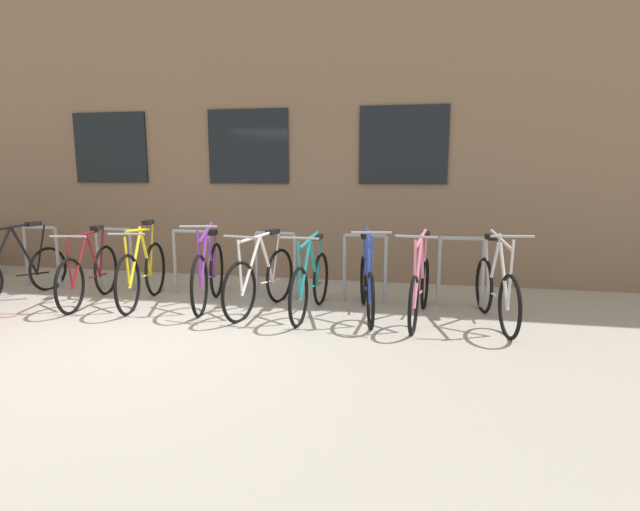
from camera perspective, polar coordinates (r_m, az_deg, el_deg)
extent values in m
plane|color=#9E998E|center=(5.51, -18.84, -9.05)|extent=(42.00, 42.00, 0.00)
cube|color=#7A604C|center=(10.71, -3.51, 19.09)|extent=(28.00, 5.06, 6.96)
cube|color=black|center=(9.21, -22.63, 11.18)|extent=(1.30, 0.04, 1.14)
cube|color=black|center=(8.13, -8.14, 12.11)|extent=(1.30, 0.04, 1.14)
cube|color=black|center=(7.68, 9.41, 12.23)|extent=(1.30, 0.04, 1.14)
cylinder|color=gray|center=(8.70, -30.27, -0.10)|extent=(0.05, 0.05, 0.89)
cylinder|color=gray|center=(8.35, -27.54, -0.23)|extent=(0.05, 0.05, 0.89)
cylinder|color=gray|center=(8.47, -29.18, 2.79)|extent=(0.53, 0.05, 0.05)
cylinder|color=gray|center=(7.95, -23.79, -0.40)|extent=(0.05, 0.05, 0.89)
cylinder|color=gray|center=(7.66, -20.53, -0.55)|extent=(0.05, 0.05, 0.89)
cylinder|color=gray|center=(7.74, -22.40, 2.76)|extent=(0.53, 0.05, 0.05)
cylinder|color=gray|center=(7.33, -16.09, -0.75)|extent=(0.05, 0.05, 0.89)
cylinder|color=gray|center=(7.10, -12.28, -0.91)|extent=(0.05, 0.05, 0.89)
cylinder|color=gray|center=(7.15, -14.36, 2.67)|extent=(0.53, 0.05, 0.05)
cylinder|color=gray|center=(6.86, -7.16, -1.13)|extent=(0.05, 0.05, 0.89)
cylinder|color=gray|center=(6.71, -2.85, -1.31)|extent=(0.05, 0.05, 0.89)
cylinder|color=gray|center=(6.71, -5.09, 2.50)|extent=(0.53, 0.05, 0.05)
cylinder|color=gray|center=(6.58, 2.80, -1.53)|extent=(0.05, 0.05, 0.89)
cylinder|color=gray|center=(6.52, 7.42, -1.69)|extent=(0.05, 0.05, 0.89)
cylinder|color=gray|center=(6.48, 5.16, 2.24)|extent=(0.53, 0.05, 0.05)
cylinder|color=gray|center=(6.51, 13.29, -1.89)|extent=(0.05, 0.05, 0.89)
cylinder|color=gray|center=(6.56, 17.95, -2.04)|extent=(0.05, 0.05, 0.89)
cylinder|color=gray|center=(6.46, 15.80, 1.89)|extent=(0.53, 0.05, 0.05)
torus|color=black|center=(7.68, -23.05, -1.54)|extent=(0.16, 0.69, 0.70)
torus|color=black|center=(6.81, -26.44, -3.14)|extent=(0.16, 0.69, 0.70)
cylinder|color=maroon|center=(7.00, -25.57, -0.57)|extent=(0.12, 0.47, 0.64)
cylinder|color=maroon|center=(7.34, -24.26, 0.02)|extent=(0.10, 0.35, 0.65)
cylinder|color=maroon|center=(7.10, -25.19, 2.19)|extent=(0.17, 0.76, 0.05)
cylinder|color=maroon|center=(7.47, -23.81, -2.09)|extent=(0.11, 0.49, 0.07)
cylinder|color=maroon|center=(7.55, -23.47, 0.52)|extent=(0.06, 0.20, 0.60)
cylinder|color=maroon|center=(6.78, -26.52, -0.73)|extent=(0.04, 0.08, 0.57)
cube|color=black|center=(7.43, -23.93, 2.88)|extent=(0.13, 0.21, 0.06)
cylinder|color=gray|center=(6.76, -26.62, 1.94)|extent=(0.44, 0.10, 0.03)
torus|color=black|center=(6.53, 0.09, -2.67)|extent=(0.08, 0.69, 0.69)
torus|color=black|center=(5.62, -2.43, -4.74)|extent=(0.08, 0.69, 0.69)
cylinder|color=teal|center=(5.81, -1.67, -1.33)|extent=(0.06, 0.47, 0.69)
cylinder|color=teal|center=(6.17, -0.69, -1.08)|extent=(0.06, 0.34, 0.61)
cylinder|color=teal|center=(5.90, -1.26, 1.76)|extent=(0.08, 0.75, 0.12)
cylinder|color=teal|center=(6.31, -0.47, -3.35)|extent=(0.05, 0.49, 0.07)
cylinder|color=teal|center=(6.40, -0.11, -0.47)|extent=(0.04, 0.20, 0.55)
cylinder|color=teal|center=(5.57, -2.38, -1.55)|extent=(0.03, 0.08, 0.63)
cube|color=black|center=(6.26, -0.32, 2.10)|extent=(0.11, 0.21, 0.06)
cylinder|color=gray|center=(5.54, -2.33, 1.98)|extent=(0.44, 0.05, 0.03)
torus|color=black|center=(8.30, -28.38, -1.36)|extent=(0.14, 0.64, 0.64)
cylinder|color=black|center=(8.03, -30.39, 0.33)|extent=(0.09, 0.36, 0.71)
cylinder|color=black|center=(7.85, -31.91, 2.70)|extent=(0.16, 0.79, 0.07)
cylinder|color=black|center=(8.14, -29.71, -1.82)|extent=(0.11, 0.51, 0.07)
cylinder|color=black|center=(8.19, -29.03, 0.76)|extent=(0.06, 0.20, 0.65)
cube|color=black|center=(8.09, -29.71, 3.14)|extent=(0.13, 0.21, 0.06)
torus|color=black|center=(7.38, -18.13, -1.48)|extent=(0.17, 0.75, 0.75)
torus|color=black|center=(6.49, -20.93, -3.12)|extent=(0.17, 0.75, 0.75)
cylinder|color=yellow|center=(6.68, -20.21, -0.42)|extent=(0.12, 0.46, 0.65)
cylinder|color=yellow|center=(7.02, -19.14, 0.36)|extent=(0.10, 0.34, 0.71)
cylinder|color=yellow|center=(6.77, -19.92, 2.70)|extent=(0.17, 0.74, 0.10)
cylinder|color=yellow|center=(7.16, -18.75, -2.06)|extent=(0.11, 0.48, 0.08)
cylinder|color=yellow|center=(7.24, -18.50, 0.88)|extent=(0.06, 0.20, 0.65)
cylinder|color=yellow|center=(6.45, -21.00, -0.56)|extent=(0.04, 0.08, 0.58)
cube|color=black|center=(7.11, -18.89, 3.56)|extent=(0.13, 0.21, 0.06)
cylinder|color=gray|center=(6.43, -21.09, 2.28)|extent=(0.44, 0.10, 0.03)
torus|color=black|center=(6.49, 11.78, -3.14)|extent=(0.11, 0.65, 0.65)
torus|color=black|center=(5.44, 10.53, -5.58)|extent=(0.11, 0.65, 0.65)
cylinder|color=pink|center=(5.66, 11.02, -1.62)|extent=(0.09, 0.52, 0.76)
cylinder|color=pink|center=(6.08, 11.50, -1.25)|extent=(0.08, 0.40, 0.68)
cylinder|color=pink|center=(5.78, 11.34, 1.94)|extent=(0.13, 0.86, 0.12)
cylinder|color=pink|center=(6.23, 11.50, -3.88)|extent=(0.08, 0.54, 0.07)
cylinder|color=pink|center=(6.34, 11.78, -0.60)|extent=(0.05, 0.20, 0.62)
cylinder|color=pink|center=(5.39, 10.67, -1.92)|extent=(0.04, 0.08, 0.70)
cube|color=black|center=(6.21, 11.80, 2.33)|extent=(0.12, 0.21, 0.06)
cylinder|color=gray|center=(5.35, 10.84, 2.12)|extent=(0.44, 0.07, 0.03)
torus|color=black|center=(6.67, -4.56, -2.30)|extent=(0.19, 0.71, 0.72)
torus|color=black|center=(5.84, -9.10, -4.13)|extent=(0.19, 0.71, 0.72)
cylinder|color=silver|center=(6.01, -7.78, -1.01)|extent=(0.13, 0.47, 0.67)
cylinder|color=silver|center=(6.33, -6.01, -0.56)|extent=(0.11, 0.35, 0.64)
cylinder|color=silver|center=(6.09, -7.09, 2.13)|extent=(0.19, 0.75, 0.06)
cylinder|color=silver|center=(6.47, -5.58, -2.93)|extent=(0.12, 0.49, 0.07)
cylinder|color=silver|center=(6.54, -4.96, 0.02)|extent=(0.06, 0.20, 0.58)
cylinder|color=silver|center=(5.80, -9.04, -1.18)|extent=(0.04, 0.08, 0.60)
cube|color=black|center=(6.42, -5.38, 2.69)|extent=(0.14, 0.22, 0.06)
cylinder|color=gray|center=(5.76, -9.00, 2.10)|extent=(0.44, 0.12, 0.03)
torus|color=black|center=(6.58, 4.93, -2.81)|extent=(0.16, 0.64, 0.65)
torus|color=black|center=(5.57, 5.74, -5.11)|extent=(0.16, 0.64, 0.65)
cylinder|color=#233893|center=(5.77, 5.55, -1.17)|extent=(0.13, 0.50, 0.78)
cylinder|color=#233893|center=(6.18, 5.21, -1.11)|extent=(0.11, 0.37, 0.64)
cylinder|color=#233893|center=(5.89, 5.45, 2.11)|extent=(0.19, 0.81, 0.18)
cylinder|color=#233893|center=(6.33, 5.11, -3.52)|extent=(0.12, 0.52, 0.07)
cylinder|color=#233893|center=(6.43, 5.03, -0.48)|extent=(0.06, 0.20, 0.58)
cylinder|color=#233893|center=(5.51, 5.78, -1.44)|extent=(0.04, 0.08, 0.72)
cube|color=black|center=(6.30, 5.13, 2.22)|extent=(0.14, 0.22, 0.06)
cylinder|color=gray|center=(5.48, 5.83, 2.60)|extent=(0.44, 0.11, 0.03)
torus|color=black|center=(7.07, -11.61, -1.64)|extent=(0.18, 0.75, 0.76)
torus|color=black|center=(6.16, -13.47, -3.36)|extent=(0.18, 0.75, 0.76)
cylinder|color=#722D99|center=(6.35, -13.01, -0.10)|extent=(0.12, 0.46, 0.75)
cylinder|color=#722D99|center=(6.71, -12.26, -0.26)|extent=(0.10, 0.33, 0.58)
cylinder|color=#722D99|center=(6.45, -12.80, 2.60)|extent=(0.17, 0.72, 0.20)
cylinder|color=#722D99|center=(6.84, -12.02, -2.25)|extent=(0.11, 0.47, 0.08)
cylinder|color=#722D99|center=(6.93, -11.84, 0.30)|extent=(0.06, 0.20, 0.52)
cylinder|color=#722D99|center=(6.12, -13.54, -0.23)|extent=(0.04, 0.08, 0.68)
cube|color=black|center=(6.81, -12.08, 2.55)|extent=(0.14, 0.22, 0.06)
cylinder|color=gray|center=(6.09, -13.61, 3.21)|extent=(0.44, 0.11, 0.03)
torus|color=black|center=(6.48, 18.06, -3.26)|extent=(0.14, 0.68, 0.69)
torus|color=black|center=(5.58, 20.64, -5.46)|extent=(0.14, 0.68, 0.69)
cylinder|color=#B7B7BC|center=(5.76, 20.03, -1.65)|extent=(0.11, 0.47, 0.77)
cylinder|color=#B7B7BC|center=(6.11, 19.00, -1.46)|extent=(0.09, 0.34, 0.66)
cylinder|color=#B7B7BC|center=(5.85, 19.78, 1.72)|extent=(0.15, 0.74, 0.14)
cylinder|color=#B7B7BC|center=(6.26, 18.62, -3.97)|extent=(0.10, 0.49, 0.07)
cylinder|color=#B7B7BC|center=(6.34, 18.41, -0.83)|extent=(0.05, 0.20, 0.60)
cylinder|color=#B7B7BC|center=(5.53, 20.78, -1.89)|extent=(0.04, 0.08, 0.70)
cube|color=black|center=(6.21, 18.79, 1.99)|extent=(0.13, 0.21, 0.06)
cylinder|color=gray|center=(5.49, 20.93, 2.04)|extent=(0.44, 0.09, 0.03)
cylinder|color=gray|center=(7.00, -32.42, -4.25)|extent=(0.50, 0.28, 0.03)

